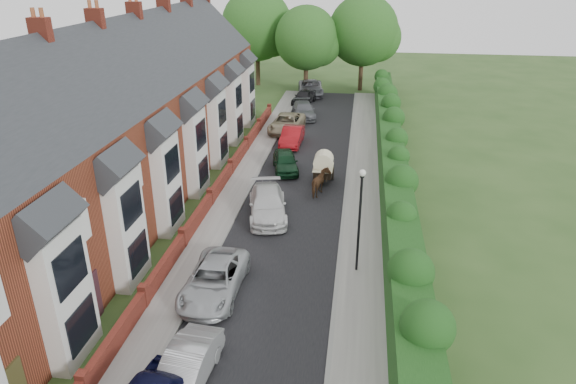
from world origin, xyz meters
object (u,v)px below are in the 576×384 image
at_px(car_silver_a, 185,369).
at_px(car_beige, 287,123).
at_px(car_silver_b, 214,280).
at_px(car_grey, 304,110).
at_px(car_green, 285,162).
at_px(horse_cart, 323,165).
at_px(car_black, 304,97).
at_px(car_red, 292,136).
at_px(car_white, 268,204).
at_px(horse, 321,183).
at_px(lamppost, 360,209).

xyz_separation_m(car_silver_a, car_beige, (-0.77, 29.17, 0.06)).
height_order(car_silver_b, car_grey, car_silver_b).
bearing_deg(car_green, horse_cart, -44.76).
bearing_deg(car_silver_b, horse_cart, 74.56).
relative_size(car_beige, car_black, 1.26).
xyz_separation_m(car_red, car_beige, (-0.92, 3.45, 0.02)).
bearing_deg(car_beige, car_green, -77.01).
distance_m(car_grey, horse_cart, 15.64).
height_order(car_green, horse_cart, horse_cart).
bearing_deg(car_silver_a, car_black, 95.10).
bearing_deg(car_white, horse, 38.50).
bearing_deg(horse, car_silver_a, 91.09).
height_order(lamppost, car_silver_b, lamppost).
bearing_deg(car_white, car_black, 79.76).
xyz_separation_m(car_red, car_black, (-0.53, 13.20, 0.00)).
bearing_deg(horse, car_beige, -60.55).
distance_m(car_grey, car_black, 5.18).
height_order(car_silver_a, car_black, car_black).
xyz_separation_m(car_silver_a, car_black, (-0.38, 38.92, 0.04)).
xyz_separation_m(car_silver_a, car_red, (0.15, 25.72, 0.04)).
height_order(car_red, horse, horse).
distance_m(car_beige, car_black, 9.75).
bearing_deg(car_black, car_red, -74.56).
xyz_separation_m(car_silver_b, car_black, (0.11, 33.60, 0.03)).
distance_m(lamppost, car_white, 7.71).
relative_size(car_white, horse_cart, 1.72).
xyz_separation_m(car_green, car_black, (-0.83, 18.80, 0.03)).
height_order(car_red, car_grey, car_red).
height_order(horse, horse_cart, horse_cart).
distance_m(car_silver_a, car_red, 25.72).
bearing_deg(lamppost, horse, 105.91).
bearing_deg(car_red, car_green, -85.83).
bearing_deg(car_grey, horse, -92.17).
relative_size(car_silver_b, car_green, 1.24).
xyz_separation_m(lamppost, car_white, (-5.15, 5.13, -2.56)).
bearing_deg(car_silver_a, lamppost, 59.15).
bearing_deg(car_white, horse_cart, 50.94).
bearing_deg(horse, car_green, -41.33).
distance_m(car_white, car_black, 25.88).
relative_size(car_green, horse_cart, 1.36).
height_order(car_white, horse_cart, horse_cart).
bearing_deg(horse_cart, horse, -90.00).
height_order(car_silver_b, car_red, car_red).
bearing_deg(lamppost, horse_cart, 102.92).
height_order(car_grey, car_black, car_black).
bearing_deg(lamppost, car_red, 107.09).
bearing_deg(car_white, car_grey, 78.70).
distance_m(car_beige, horse, 13.39).
relative_size(car_red, horse, 2.27).
distance_m(car_silver_b, car_green, 14.83).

